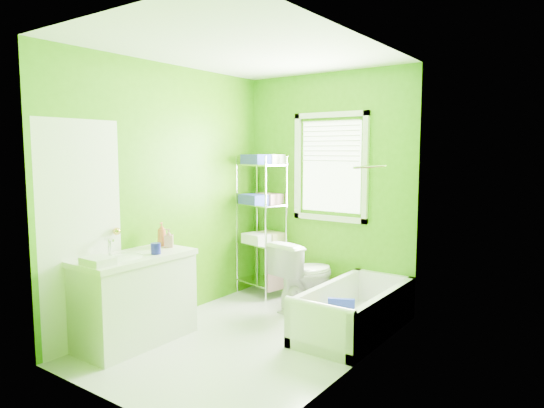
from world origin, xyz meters
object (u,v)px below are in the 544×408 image
Objects in this scene: vanity at (135,296)px; toilet at (304,275)px; bathtub at (353,317)px; wire_shelf_unit at (263,210)px.

toilet is at bearing 65.78° from vanity.
bathtub is 1.86× the size of toilet.
toilet is at bearing 157.38° from bathtub.
bathtub is at bearing 42.25° from vanity.
toilet is 0.97m from wire_shelf_unit.
wire_shelf_unit is (-0.70, 0.18, 0.65)m from toilet.
vanity is (-0.75, -1.68, 0.05)m from toilet.
vanity reaches higher than bathtub.
bathtub is at bearing -18.94° from wire_shelf_unit.
toilet is (-0.75, 0.31, 0.24)m from bathtub.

